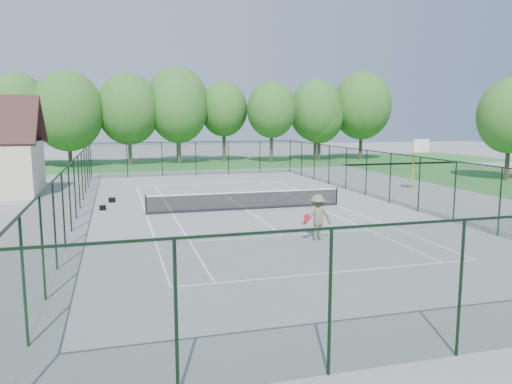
% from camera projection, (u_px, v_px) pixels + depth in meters
% --- Properties ---
extents(ground, '(140.00, 140.00, 0.00)m').
position_uv_depth(ground, '(246.00, 210.00, 27.93)').
color(ground, gray).
rests_on(ground, ground).
extents(grass_far, '(80.00, 16.00, 0.01)m').
position_uv_depth(grass_far, '(180.00, 164.00, 56.49)').
color(grass_far, '#358132').
rests_on(grass_far, ground).
extents(court_lines, '(11.05, 23.85, 0.01)m').
position_uv_depth(court_lines, '(246.00, 210.00, 27.93)').
color(court_lines, white).
rests_on(court_lines, ground).
extents(tennis_net, '(11.08, 0.08, 1.10)m').
position_uv_depth(tennis_net, '(246.00, 200.00, 27.85)').
color(tennis_net, black).
rests_on(tennis_net, ground).
extents(fence_enclosure, '(18.05, 36.05, 3.02)m').
position_uv_depth(fence_enclosure, '(246.00, 182.00, 27.70)').
color(fence_enclosure, '#1C3A25').
rests_on(fence_enclosure, ground).
extents(tree_line_far, '(39.40, 6.40, 9.70)m').
position_uv_depth(tree_line_far, '(178.00, 110.00, 55.62)').
color(tree_line_far, '#493728').
rests_on(tree_line_far, ground).
extents(basketball_goal, '(1.20, 1.43, 3.65)m').
position_uv_depth(basketball_goal, '(418.00, 154.00, 35.11)').
color(basketball_goal, yellow).
rests_on(basketball_goal, ground).
extents(tree_side, '(5.29, 5.29, 8.37)m').
position_uv_depth(tree_side, '(511.00, 116.00, 40.70)').
color(tree_side, '#493728').
rests_on(tree_side, ground).
extents(sports_bag_a, '(0.38, 0.26, 0.28)m').
position_uv_depth(sports_bag_a, '(103.00, 208.00, 27.78)').
color(sports_bag_a, black).
rests_on(sports_bag_a, ground).
extents(sports_bag_b, '(0.42, 0.32, 0.29)m').
position_uv_depth(sports_bag_b, '(112.00, 200.00, 30.40)').
color(sports_bag_b, black).
rests_on(sports_bag_b, ground).
extents(tennis_player, '(1.98, 0.80, 1.93)m').
position_uv_depth(tennis_player, '(317.00, 217.00, 20.96)').
color(tennis_player, '#66694A').
rests_on(tennis_player, ground).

